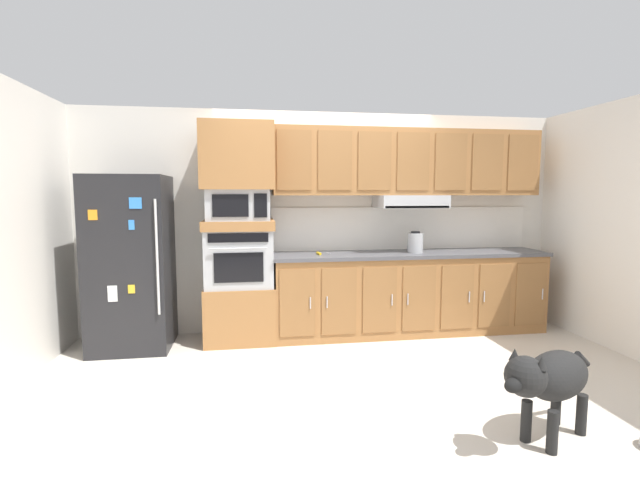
# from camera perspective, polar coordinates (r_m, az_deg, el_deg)

# --- Properties ---
(ground_plane) EXTENTS (9.60, 9.60, 0.00)m
(ground_plane) POSITION_cam_1_polar(r_m,az_deg,el_deg) (4.41, 3.04, -15.01)
(ground_plane) COLOR beige
(back_kitchen_wall) EXTENTS (6.20, 0.12, 2.50)m
(back_kitchen_wall) POSITION_cam_1_polar(r_m,az_deg,el_deg) (5.23, 0.63, 2.34)
(back_kitchen_wall) COLOR silver
(back_kitchen_wall) RESTS_ON ground
(side_panel_left) EXTENTS (0.12, 7.10, 2.50)m
(side_panel_left) POSITION_cam_1_polar(r_m,az_deg,el_deg) (4.49, -34.44, 0.72)
(side_panel_left) COLOR silver
(side_panel_left) RESTS_ON ground
(side_panel_right) EXTENTS (0.12, 7.10, 2.50)m
(side_panel_right) POSITION_cam_1_polar(r_m,az_deg,el_deg) (5.45, 33.33, 1.52)
(side_panel_right) COLOR white
(side_panel_right) RESTS_ON ground
(refrigerator) EXTENTS (0.76, 0.73, 1.76)m
(refrigerator) POSITION_cam_1_polar(r_m,az_deg,el_deg) (4.92, -22.99, -2.69)
(refrigerator) COLOR black
(refrigerator) RESTS_ON ground
(oven_base_cabinet) EXTENTS (0.74, 0.62, 0.60)m
(oven_base_cabinet) POSITION_cam_1_polar(r_m,az_deg,el_deg) (4.95, -10.13, -9.10)
(oven_base_cabinet) COLOR #996638
(oven_base_cabinet) RESTS_ON ground
(built_in_oven) EXTENTS (0.70, 0.62, 0.60)m
(built_in_oven) POSITION_cam_1_polar(r_m,az_deg,el_deg) (4.83, -10.26, -2.22)
(built_in_oven) COLOR #A8AAAF
(built_in_oven) RESTS_ON oven_base_cabinet
(appliance_mid_shelf) EXTENTS (0.74, 0.62, 0.10)m
(appliance_mid_shelf) POSITION_cam_1_polar(r_m,az_deg,el_deg) (4.80, -10.33, 1.93)
(appliance_mid_shelf) COLOR #996638
(appliance_mid_shelf) RESTS_ON built_in_oven
(microwave) EXTENTS (0.64, 0.54, 0.32)m
(microwave) POSITION_cam_1_polar(r_m,az_deg,el_deg) (4.79, -10.38, 4.43)
(microwave) COLOR #A8AAAF
(microwave) RESTS_ON appliance_mid_shelf
(appliance_upper_cabinet) EXTENTS (0.74, 0.62, 0.68)m
(appliance_upper_cabinet) POSITION_cam_1_polar(r_m,az_deg,el_deg) (4.80, -10.49, 10.41)
(appliance_upper_cabinet) COLOR #996638
(appliance_upper_cabinet) RESTS_ON microwave
(lower_cabinet_run) EXTENTS (3.06, 0.63, 0.88)m
(lower_cabinet_run) POSITION_cam_1_polar(r_m,az_deg,el_deg) (5.22, 11.34, -6.76)
(lower_cabinet_run) COLOR #996638
(lower_cabinet_run) RESTS_ON ground
(countertop_slab) EXTENTS (3.10, 0.64, 0.04)m
(countertop_slab) POSITION_cam_1_polar(r_m,az_deg,el_deg) (5.15, 11.43, -1.75)
(countertop_slab) COLOR #4C4C51
(countertop_slab) RESTS_ON lower_cabinet_run
(backsplash_panel) EXTENTS (3.10, 0.02, 0.50)m
(backsplash_panel) POSITION_cam_1_polar(r_m,az_deg,el_deg) (5.39, 10.43, 1.50)
(backsplash_panel) COLOR silver
(backsplash_panel) RESTS_ON countertop_slab
(upper_cabinet_with_hood) EXTENTS (3.06, 0.48, 0.88)m
(upper_cabinet_with_hood) POSITION_cam_1_polar(r_m,az_deg,el_deg) (5.23, 11.20, 9.39)
(upper_cabinet_with_hood) COLOR #996638
(upper_cabinet_with_hood) RESTS_ON backsplash_panel
(screwdriver) EXTENTS (0.15, 0.13, 0.03)m
(screwdriver) POSITION_cam_1_polar(r_m,az_deg,el_deg) (4.84, -0.04, -1.71)
(screwdriver) COLOR yellow
(screwdriver) RESTS_ON countertop_slab
(electric_kettle) EXTENTS (0.17, 0.17, 0.24)m
(electric_kettle) POSITION_cam_1_polar(r_m,az_deg,el_deg) (5.10, 12.07, -0.32)
(electric_kettle) COLOR #A8AAAF
(electric_kettle) RESTS_ON countertop_slab
(dog) EXTENTS (0.92, 0.55, 0.65)m
(dog) POSITION_cam_1_polar(r_m,az_deg,el_deg) (3.27, 27.31, -15.43)
(dog) COLOR black
(dog) RESTS_ON ground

